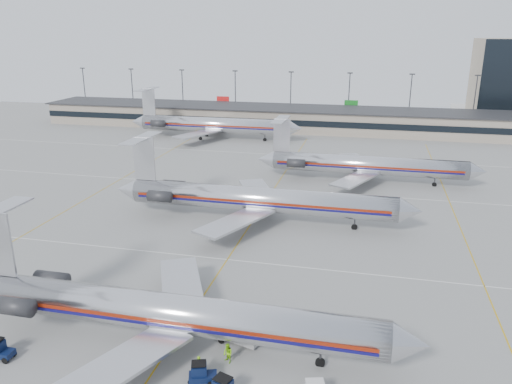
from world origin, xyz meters
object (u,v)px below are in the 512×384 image
(jet_foreground, at_px, (164,311))
(belt_loader, at_px, (239,335))
(jet_second_row, at_px, (254,199))
(tug_center, at_px, (201,374))

(jet_foreground, relative_size, belt_loader, 8.88)
(jet_second_row, distance_m, tug_center, 36.56)
(jet_foreground, height_order, belt_loader, jet_foreground)
(jet_foreground, bearing_deg, belt_loader, 15.55)
(jet_second_row, xyz_separation_m, belt_loader, (5.74, -30.12, -2.83))
(jet_foreground, height_order, tug_center, jet_foreground)
(tug_center, bearing_deg, belt_loader, 57.28)
(jet_foreground, xyz_separation_m, jet_second_row, (0.74, 31.92, 0.17))
(belt_loader, bearing_deg, tug_center, -88.05)
(tug_center, height_order, belt_loader, belt_loader)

